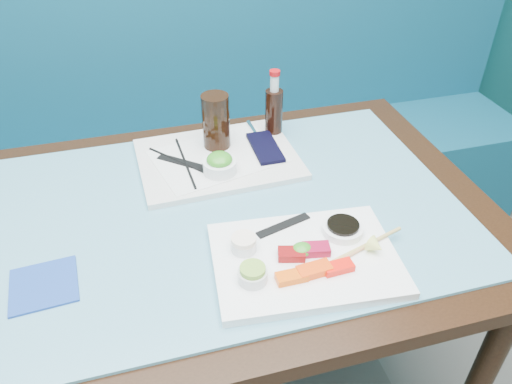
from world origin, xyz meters
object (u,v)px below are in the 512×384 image
object	(u,v)px
cola_glass	(216,122)
sashimi_plate	(305,260)
booth_bench	(174,160)
serving_tray	(218,159)
blue_napkin	(44,285)
seaweed_bowl	(220,167)
cola_bottle_body	(274,114)
dining_table	(209,241)

from	to	relation	value
cola_glass	sashimi_plate	bearing A→B (deg)	-79.92
cola_glass	booth_bench	bearing A→B (deg)	98.12
serving_tray	cola_glass	world-z (taller)	cola_glass
serving_tray	blue_napkin	bearing A→B (deg)	-142.96
seaweed_bowl	blue_napkin	xyz separation A→B (m)	(-0.43, -0.28, -0.03)
booth_bench	seaweed_bowl	bearing A→B (deg)	-84.98
cola_bottle_body	dining_table	bearing A→B (deg)	-130.57
sashimi_plate	cola_bottle_body	xyz separation A→B (m)	(0.09, 0.52, 0.06)
blue_napkin	dining_table	bearing A→B (deg)	21.30
cola_bottle_body	serving_tray	bearing A→B (deg)	-153.81
booth_bench	seaweed_bowl	size ratio (longest dim) A/B	34.08
booth_bench	cola_bottle_body	size ratio (longest dim) A/B	20.72
seaweed_bowl	blue_napkin	size ratio (longest dim) A/B	0.67
serving_tray	dining_table	bearing A→B (deg)	-110.78
serving_tray	seaweed_bowl	size ratio (longest dim) A/B	4.83
cola_bottle_body	blue_napkin	size ratio (longest dim) A/B	1.10
serving_tray	cola_bottle_body	size ratio (longest dim) A/B	2.93
dining_table	sashimi_plate	distance (m)	0.30
dining_table	cola_bottle_body	distance (m)	0.43
seaweed_bowl	cola_bottle_body	size ratio (longest dim) A/B	0.61
dining_table	blue_napkin	world-z (taller)	blue_napkin
serving_tray	blue_napkin	size ratio (longest dim) A/B	3.23
seaweed_bowl	sashimi_plate	bearing A→B (deg)	-73.38
sashimi_plate	seaweed_bowl	distance (m)	0.37
booth_bench	dining_table	world-z (taller)	booth_bench
sashimi_plate	serving_tray	size ratio (longest dim) A/B	0.91
sashimi_plate	cola_bottle_body	bearing A→B (deg)	85.55
booth_bench	seaweed_bowl	world-z (taller)	booth_bench
booth_bench	dining_table	size ratio (longest dim) A/B	2.14
dining_table	serving_tray	xyz separation A→B (m)	(0.07, 0.21, 0.10)
cola_glass	blue_napkin	world-z (taller)	cola_glass
booth_bench	cola_bottle_body	bearing A→B (deg)	-64.20
booth_bench	cola_bottle_body	distance (m)	0.75
cola_bottle_body	blue_napkin	distance (m)	0.77
cola_glass	blue_napkin	xyz separation A→B (m)	(-0.45, -0.41, -0.09)
dining_table	serving_tray	distance (m)	0.24
booth_bench	cola_glass	xyz separation A→B (m)	(0.08, -0.57, 0.48)
dining_table	sashimi_plate	xyz separation A→B (m)	(0.17, -0.22, 0.10)
blue_napkin	serving_tray	bearing A→B (deg)	38.98
booth_bench	sashimi_plate	xyz separation A→B (m)	(0.17, -1.06, 0.39)
seaweed_bowl	cola_bottle_body	xyz separation A→B (m)	(0.20, 0.17, 0.04)
sashimi_plate	blue_napkin	distance (m)	0.54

